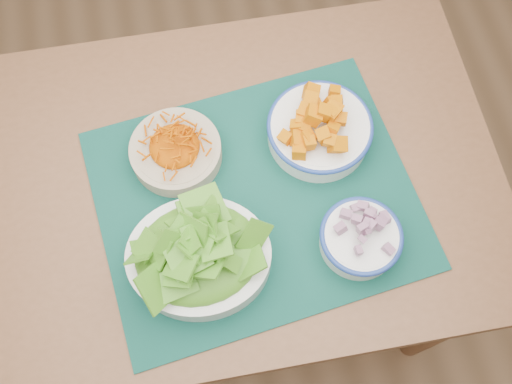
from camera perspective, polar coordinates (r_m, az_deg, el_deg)
The scene contains 7 objects.
ground at distance 1.80m, azimuth 1.06°, elevation -8.58°, with size 4.00×4.00×0.00m, color #9B704B.
table at distance 1.20m, azimuth -3.47°, elevation -0.82°, with size 1.11×0.76×0.75m.
placemat at distance 1.07m, azimuth -0.00°, elevation -0.66°, with size 0.58×0.48×0.00m, color #072E27.
carrot_bowl at distance 1.09m, azimuth -8.09°, elevation 4.30°, with size 0.20×0.20×0.07m.
squash_bowl at distance 1.09m, azimuth 6.45°, elevation 6.64°, with size 0.24×0.24×0.10m.
lettuce_bowl at distance 0.98m, azimuth -5.81°, elevation -6.15°, with size 0.28×0.25×0.12m.
onion_bowl at distance 1.02m, azimuth 10.45°, elevation -4.46°, with size 0.18×0.18×0.08m.
Camera 1 is at (-0.12, -0.42, 1.75)m, focal length 40.00 mm.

